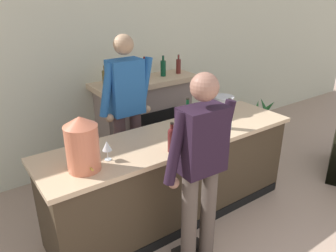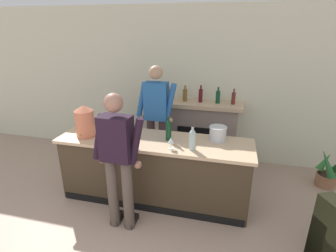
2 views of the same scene
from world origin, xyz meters
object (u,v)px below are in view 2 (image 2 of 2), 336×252
wine_bottle_chardonnay_pale (132,137)px  wine_bottle_merlot_tall (169,130)px  copper_dispenser (85,121)px  person_bartender (156,117)px  potted_plant_corner (328,172)px  fireplace_stone (199,132)px  wine_glass_near_bucket (171,141)px  person_customer (118,158)px  wine_bottle_cabernet_heavy (192,139)px  ice_bucket_steel (218,133)px  wine_glass_mid_counter (101,128)px

wine_bottle_chardonnay_pale → wine_bottle_merlot_tall: size_ratio=0.81×
copper_dispenser → wine_bottle_chardonnay_pale: copper_dispenser is taller
person_bartender → potted_plant_corner: bearing=6.1°
fireplace_stone → wine_glass_near_bucket: 1.59m
copper_dispenser → wine_bottle_chardonnay_pale: size_ratio=1.65×
person_customer → person_bartender: bearing=86.7°
wine_bottle_cabernet_heavy → wine_glass_near_bucket: bearing=-169.2°
wine_bottle_cabernet_heavy → person_customer: bearing=-148.0°
potted_plant_corner → wine_bottle_merlot_tall: (-2.34, -0.90, 0.83)m
potted_plant_corner → person_customer: 3.28m
ice_bucket_steel → wine_bottle_cabernet_heavy: size_ratio=0.74×
ice_bucket_steel → wine_glass_mid_counter: 1.60m
copper_dispenser → wine_bottle_cabernet_heavy: 1.51m
wine_bottle_chardonnay_pale → wine_glass_mid_counter: size_ratio=1.58×
copper_dispenser → wine_bottle_chardonnay_pale: bearing=-11.1°
person_bartender → wine_glass_near_bucket: person_bartender is taller
person_customer → wine_bottle_merlot_tall: person_customer is taller
wine_bottle_chardonnay_pale → wine_bottle_cabernet_heavy: 0.77m
person_customer → person_bartender: person_bartender is taller
wine_bottle_chardonnay_pale → wine_bottle_cabernet_heavy: size_ratio=0.85×
person_customer → wine_bottle_cabernet_heavy: size_ratio=5.38×
wine_glass_mid_counter → potted_plant_corner: bearing=17.3°
wine_bottle_chardonnay_pale → wine_bottle_merlot_tall: (0.41, 0.30, 0.03)m
person_customer → wine_bottle_chardonnay_pale: size_ratio=6.32×
wine_bottle_chardonnay_pale → wine_bottle_merlot_tall: wine_bottle_merlot_tall is taller
potted_plant_corner → wine_glass_mid_counter: wine_glass_mid_counter is taller
fireplace_stone → wine_bottle_chardonnay_pale: fireplace_stone is taller
ice_bucket_steel → wine_bottle_cabernet_heavy: wine_bottle_cabernet_heavy is taller
wine_bottle_cabernet_heavy → wine_glass_mid_counter: size_ratio=1.86×
copper_dispenser → wine_bottle_cabernet_heavy: (1.51, -0.06, -0.08)m
person_customer → person_bartender: 1.32m
wine_glass_mid_counter → wine_glass_near_bucket: bearing=-8.3°
person_customer → ice_bucket_steel: (1.07, 0.86, 0.08)m
wine_bottle_cabernet_heavy → wine_glass_near_bucket: (-0.26, -0.05, -0.03)m
copper_dispenser → person_customer: bearing=-37.3°
wine_bottle_cabernet_heavy → potted_plant_corner: bearing=29.4°
person_bartender → wine_bottle_cabernet_heavy: (0.71, -0.83, 0.05)m
ice_bucket_steel → wine_bottle_chardonnay_pale: 1.15m
wine_bottle_cabernet_heavy → wine_bottle_merlot_tall: bearing=148.6°
potted_plant_corner → wine_bottle_chardonnay_pale: 3.11m
wine_bottle_cabernet_heavy → wine_glass_mid_counter: 1.30m
potted_plant_corner → person_bartender: size_ratio=0.36×
copper_dispenser → wine_bottle_chardonnay_pale: (0.74, -0.15, -0.10)m
person_bartender → wine_bottle_cabernet_heavy: 1.09m
potted_plant_corner → copper_dispenser: size_ratio=1.47×
copper_dispenser → wine_bottle_merlot_tall: copper_dispenser is taller
person_bartender → wine_bottle_chardonnay_pale: person_bartender is taller
wine_glass_near_bucket → wine_glass_mid_counter: wine_glass_mid_counter is taller
fireplace_stone → ice_bucket_steel: 1.24m
person_bartender → wine_bottle_cabernet_heavy: person_bartender is taller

